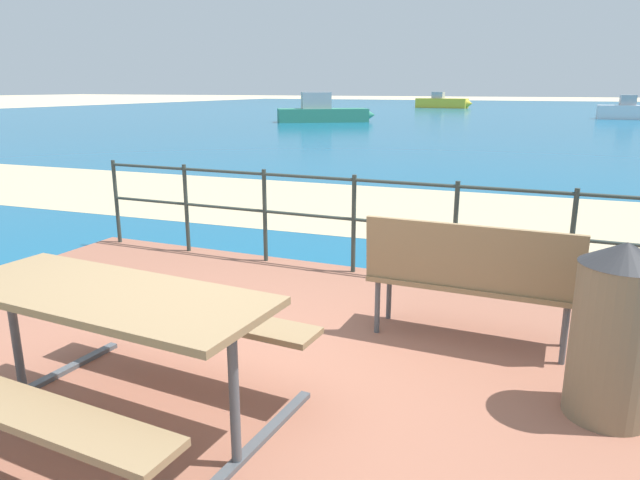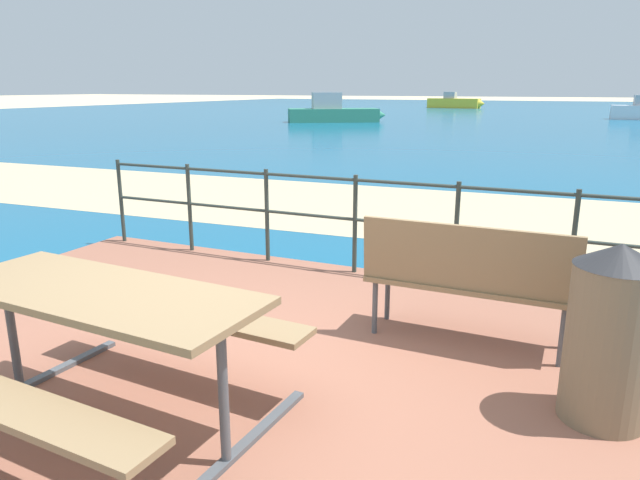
% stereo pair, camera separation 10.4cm
% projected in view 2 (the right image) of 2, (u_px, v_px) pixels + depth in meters
% --- Properties ---
extents(ground_plane, '(240.00, 240.00, 0.00)m').
position_uv_depth(ground_plane, '(215.00, 391.00, 3.63)').
color(ground_plane, beige).
extents(patio_paving, '(6.40, 5.20, 0.06)m').
position_uv_depth(patio_paving, '(215.00, 386.00, 3.63)').
color(patio_paving, '#935B47').
rests_on(patio_paving, ground).
extents(sea_water, '(90.00, 90.00, 0.01)m').
position_uv_depth(sea_water, '(552.00, 115.00, 38.93)').
color(sea_water, '#145B84').
rests_on(sea_water, ground).
extents(beach_strip, '(54.11, 6.11, 0.01)m').
position_uv_depth(beach_strip, '(434.00, 212.00, 8.80)').
color(beach_strip, tan).
rests_on(beach_strip, ground).
extents(picnic_table, '(1.86, 1.55, 0.78)m').
position_uv_depth(picnic_table, '(102.00, 324.00, 3.02)').
color(picnic_table, '#8C704C').
rests_on(picnic_table, patio_paving).
extents(park_bench, '(1.46, 0.42, 0.90)m').
position_uv_depth(park_bench, '(467.00, 274.00, 4.01)').
color(park_bench, '#8C704C').
rests_on(park_bench, patio_paving).
extents(railing_fence, '(5.94, 0.04, 0.98)m').
position_uv_depth(railing_fence, '(355.00, 213.00, 5.63)').
color(railing_fence, '#2D3833').
rests_on(railing_fence, patio_paving).
extents(trash_bin, '(0.46, 0.46, 1.01)m').
position_uv_depth(trash_bin, '(611.00, 334.00, 3.10)').
color(trash_bin, '#726047').
rests_on(trash_bin, patio_paving).
extents(boat_near, '(5.24, 1.66, 1.43)m').
position_uv_depth(boat_near, '(455.00, 103.00, 52.39)').
color(boat_near, yellow).
rests_on(boat_near, sea_water).
extents(boat_mid, '(5.11, 3.75, 1.58)m').
position_uv_depth(boat_mid, '(334.00, 112.00, 31.37)').
color(boat_mid, '#338466').
rests_on(boat_mid, sea_water).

